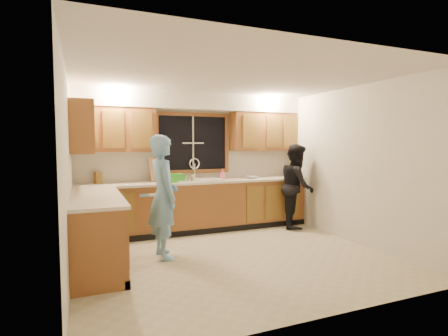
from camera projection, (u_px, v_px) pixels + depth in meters
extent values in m
plane|color=#C2B695|center=(233.00, 257.00, 4.92)|extent=(4.20, 4.20, 0.00)
plane|color=silver|center=(234.00, 77.00, 4.74)|extent=(4.20, 4.20, 0.00)
plane|color=silver|center=(193.00, 162.00, 6.59)|extent=(4.20, 0.00, 4.20)
plane|color=silver|center=(68.00, 173.00, 4.04)|extent=(0.00, 3.80, 3.80)
plane|color=silver|center=(353.00, 165.00, 5.63)|extent=(0.00, 3.80, 3.80)
cube|color=brown|center=(198.00, 207.00, 6.36)|extent=(4.20, 0.60, 0.88)
cube|color=brown|center=(96.00, 232.00, 4.53)|extent=(0.60, 1.90, 0.88)
cube|color=beige|center=(198.00, 182.00, 6.32)|extent=(4.20, 0.63, 0.04)
cube|color=beige|center=(96.00, 197.00, 4.50)|extent=(0.63, 1.90, 0.04)
cube|color=brown|center=(114.00, 130.00, 5.85)|extent=(1.35, 0.33, 0.75)
cube|color=brown|center=(264.00, 132.00, 6.93)|extent=(1.35, 0.33, 0.75)
cube|color=brown|center=(82.00, 127.00, 5.09)|extent=(0.33, 0.90, 0.75)
cube|color=white|center=(195.00, 102.00, 6.35)|extent=(4.20, 0.35, 0.30)
cube|color=black|center=(193.00, 143.00, 6.56)|extent=(1.30, 0.01, 1.00)
cube|color=brown|center=(193.00, 114.00, 6.51)|extent=(1.44, 0.03, 0.07)
cube|color=brown|center=(193.00, 171.00, 6.58)|extent=(1.44, 0.03, 0.07)
cube|color=brown|center=(157.00, 143.00, 6.29)|extent=(0.07, 0.03, 1.00)
cube|color=brown|center=(227.00, 143.00, 6.81)|extent=(0.07, 0.03, 1.00)
cube|color=white|center=(198.00, 180.00, 6.33)|extent=(0.86, 0.52, 0.03)
cube|color=white|center=(187.00, 185.00, 6.26)|extent=(0.38, 0.42, 0.18)
cube|color=white|center=(209.00, 184.00, 6.42)|extent=(0.38, 0.42, 0.18)
cylinder|color=silver|center=(195.00, 171.00, 6.50)|extent=(0.04, 0.04, 0.28)
torus|color=silver|center=(195.00, 164.00, 6.49)|extent=(0.21, 0.03, 0.21)
cube|color=white|center=(151.00, 212.00, 6.04)|extent=(0.60, 0.56, 0.82)
cube|color=white|center=(98.00, 243.00, 4.00)|extent=(0.58, 0.75, 0.90)
imported|color=#76AEE0|center=(163.00, 196.00, 4.85)|extent=(0.45, 0.65, 1.71)
imported|color=black|center=(297.00, 186.00, 6.61)|extent=(0.91, 0.97, 1.58)
cube|color=olive|center=(98.00, 178.00, 5.85)|extent=(0.14, 0.13, 0.20)
cube|color=tan|center=(157.00, 170.00, 6.22)|extent=(0.32, 0.22, 0.41)
cube|color=green|center=(174.00, 178.00, 6.09)|extent=(0.31, 0.29, 0.14)
imported|color=#F45D93|center=(223.00, 174.00, 6.58)|extent=(0.11, 0.11, 0.19)
imported|color=silver|center=(252.00, 177.00, 6.70)|extent=(0.23, 0.23, 0.05)
cylinder|color=beige|center=(187.00, 179.00, 6.02)|extent=(0.09, 0.09, 0.13)
cylinder|color=beige|center=(193.00, 178.00, 6.06)|extent=(0.07, 0.07, 0.13)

